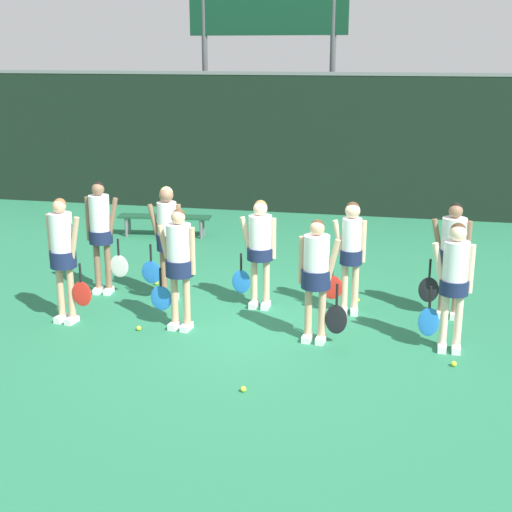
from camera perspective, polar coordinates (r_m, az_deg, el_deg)
ground_plane at (r=10.40m, az=-0.11°, el=-5.08°), size 140.00×140.00×0.00m
fence_windscreen at (r=16.85m, az=5.06°, el=8.91°), size 60.00×0.08×3.30m
scoreboard at (r=17.97m, az=0.95°, el=18.41°), size 3.86×0.15×5.73m
bench_courtside at (r=15.03m, az=-7.34°, el=3.00°), size 1.97×0.57×0.44m
player_0 at (r=10.34m, az=-15.19°, el=0.43°), size 0.65×0.37×1.81m
player_1 at (r=9.80m, az=-6.19°, el=-0.27°), size 0.68×0.39×1.72m
player_2 at (r=9.35m, az=4.88°, el=-1.22°), size 0.67×0.39×1.68m
player_3 at (r=9.35m, az=15.56°, el=-1.59°), size 0.64×0.37×1.70m
player_4 at (r=11.48m, az=-12.31°, el=2.18°), size 0.66×0.37×1.81m
player_5 at (r=10.95m, az=-7.13°, el=1.73°), size 0.64×0.34×1.80m
player_6 at (r=10.58m, az=0.31°, el=0.90°), size 0.68×0.40×1.66m
player_7 at (r=10.43m, az=7.58°, el=0.56°), size 0.63×0.33×1.68m
player_8 at (r=10.57m, az=15.42°, el=0.41°), size 0.68×0.40×1.70m
tennis_ball_0 at (r=11.98m, az=-7.97°, el=-2.16°), size 0.07×0.07×0.07m
tennis_ball_2 at (r=9.24m, az=15.54°, el=-8.31°), size 0.07×0.07×0.07m
tennis_ball_3 at (r=10.12m, az=-9.36°, el=-5.72°), size 0.07×0.07×0.07m
tennis_ball_4 at (r=11.18m, az=8.14°, el=-3.52°), size 0.06×0.06×0.06m
tennis_ball_5 at (r=8.29m, az=-1.02°, el=-10.60°), size 0.07×0.07×0.07m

